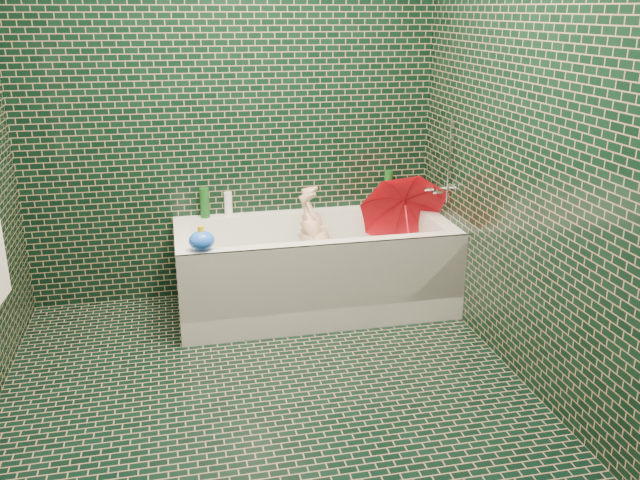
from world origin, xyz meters
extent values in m
plane|color=black|center=(0.00, 0.00, 0.00)|extent=(2.80, 2.80, 0.00)
plane|color=black|center=(0.00, 1.40, 1.25)|extent=(2.80, 0.00, 2.80)
plane|color=black|center=(0.00, -1.40, 1.25)|extent=(2.80, 0.00, 2.80)
plane|color=black|center=(1.30, 0.00, 1.25)|extent=(0.00, 2.80, 2.80)
cube|color=white|center=(0.45, 1.02, 0.07)|extent=(1.70, 0.75, 0.15)
cube|color=white|center=(0.45, 1.35, 0.35)|extent=(1.70, 0.10, 0.40)
cube|color=white|center=(0.45, 0.70, 0.35)|extent=(1.70, 0.10, 0.40)
cube|color=white|center=(1.25, 1.02, 0.35)|extent=(0.10, 0.55, 0.40)
cube|color=white|center=(-0.35, 1.02, 0.35)|extent=(0.10, 0.55, 0.40)
cube|color=white|center=(0.45, 0.66, 0.28)|extent=(1.70, 0.02, 0.55)
cube|color=#4AC226|center=(0.45, 1.02, 0.16)|extent=(1.35, 0.47, 0.01)
cube|color=silver|center=(0.45, 1.02, 0.30)|extent=(1.48, 0.53, 0.00)
cylinder|color=silver|center=(1.28, 1.02, 0.73)|extent=(0.14, 0.05, 0.05)
cylinder|color=silver|center=(1.20, 1.08, 0.73)|extent=(0.05, 0.04, 0.04)
cylinder|color=silver|center=(1.27, 0.92, 0.95)|extent=(0.01, 0.01, 0.55)
imported|color=tan|center=(0.51, 1.02, 0.31)|extent=(1.01, 0.64, 0.43)
imported|color=red|center=(1.05, 1.01, 0.54)|extent=(0.80, 0.85, 0.77)
imported|color=white|center=(1.22, 1.33, 0.55)|extent=(0.11, 0.11, 0.24)
imported|color=#3E1D70|center=(1.14, 1.32, 0.55)|extent=(0.12, 0.12, 0.21)
imported|color=#144818|center=(1.06, 1.34, 0.55)|extent=(0.13, 0.13, 0.16)
cylinder|color=#144818|center=(1.02, 1.34, 0.67)|extent=(0.06, 0.06, 0.24)
cylinder|color=silver|center=(1.22, 1.31, 0.64)|extent=(0.06, 0.06, 0.18)
cylinder|color=#144818|center=(-0.20, 1.34, 0.65)|extent=(0.07, 0.07, 0.19)
cylinder|color=white|center=(-0.05, 1.37, 0.62)|extent=(0.07, 0.07, 0.15)
ellipsoid|color=yellow|center=(1.06, 1.35, 0.59)|extent=(0.10, 0.09, 0.06)
sphere|color=yellow|center=(1.09, 1.36, 0.63)|extent=(0.04, 0.04, 0.04)
cone|color=orange|center=(1.12, 1.36, 0.62)|extent=(0.02, 0.02, 0.02)
ellipsoid|color=blue|center=(-0.25, 0.71, 0.61)|extent=(0.15, 0.13, 0.11)
cylinder|color=yellow|center=(-0.25, 0.71, 0.67)|extent=(0.04, 0.04, 0.04)
camera|label=1|loc=(-0.38, -2.86, 1.82)|focal=38.00mm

